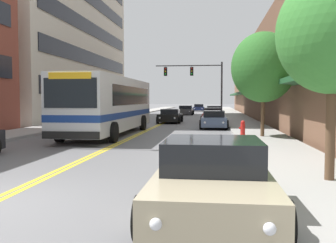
{
  "coord_description": "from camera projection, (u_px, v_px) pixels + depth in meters",
  "views": [
    {
      "loc": [
        4.42,
        -6.82,
        2.06
      ],
      "look_at": [
        0.01,
        28.94,
        -0.07
      ],
      "focal_mm": 40.0,
      "sensor_mm": 36.0,
      "label": 1
    }
  ],
  "objects": [
    {
      "name": "car_navy_moving_lead",
      "position": [
        199.0,
        108.0,
        66.59
      ],
      "size": [
        2.13,
        4.5,
        1.22
      ],
      "color": "#19234C",
      "rests_on": "ground_plane"
    },
    {
      "name": "sidewalk_right",
      "position": [
        236.0,
        117.0,
        43.22
      ],
      "size": [
        2.82,
        106.0,
        0.16
      ],
      "color": "#9E9B96",
      "rests_on": "ground_plane"
    },
    {
      "name": "car_champagne_parked_left_near",
      "position": [
        134.0,
        113.0,
        41.52
      ],
      "size": [
        2.19,
        4.81,
        1.2
      ],
      "color": "beige",
      "rests_on": "ground_plane"
    },
    {
      "name": "sidewalk_left",
      "position": [
        119.0,
        116.0,
        44.91
      ],
      "size": [
        2.82,
        106.0,
        0.16
      ],
      "color": "#9E9B96",
      "rests_on": "ground_plane"
    },
    {
      "name": "car_beige_parked_right_foreground",
      "position": [
        212.0,
        181.0,
        6.56
      ],
      "size": [
        2.21,
        4.19,
        1.35
      ],
      "color": "#BCAD89",
      "rests_on": "ground_plane"
    },
    {
      "name": "ground_plane",
      "position": [
        176.0,
        117.0,
        44.07
      ],
      "size": [
        240.0,
        240.0,
        0.0
      ],
      "primitive_type": "plane",
      "color": "slate"
    },
    {
      "name": "centre_line",
      "position": [
        176.0,
        117.0,
        44.07
      ],
      "size": [
        0.34,
        106.0,
        0.01
      ],
      "color": "yellow",
      "rests_on": "ground_plane"
    },
    {
      "name": "street_tree_right_near",
      "position": [
        333.0,
        33.0,
        8.64
      ],
      "size": [
        2.59,
        2.59,
        4.87
      ],
      "color": "brown",
      "rests_on": "sidewalk_right"
    },
    {
      "name": "car_black_moving_third",
      "position": [
        170.0,
        116.0,
        33.09
      ],
      "size": [
        2.05,
        4.32,
        1.21
      ],
      "color": "black",
      "rests_on": "ground_plane"
    },
    {
      "name": "traffic_signal_mast",
      "position": [
        198.0,
        78.0,
        39.33
      ],
      "size": [
        7.07,
        0.38,
        5.97
      ],
      "color": "#47474C",
      "rests_on": "ground_plane"
    },
    {
      "name": "city_bus",
      "position": [
        110.0,
        103.0,
        21.99
      ],
      "size": [
        2.96,
        12.18,
        3.27
      ],
      "color": "silver",
      "rests_on": "ground_plane"
    },
    {
      "name": "car_slate_blue_parked_right_far",
      "position": [
        214.0,
        120.0,
        27.04
      ],
      "size": [
        1.99,
        4.64,
        1.24
      ],
      "color": "#475675",
      "rests_on": "ground_plane"
    },
    {
      "name": "car_silver_parked_right_end",
      "position": [
        214.0,
        111.0,
        45.92
      ],
      "size": [
        2.21,
        4.68,
        1.26
      ],
      "color": "#B7B7BC",
      "rests_on": "ground_plane"
    },
    {
      "name": "street_tree_right_mid",
      "position": [
        263.0,
        67.0,
        19.12
      ],
      "size": [
        3.27,
        3.27,
        5.35
      ],
      "color": "brown",
      "rests_on": "sidewalk_right"
    },
    {
      "name": "car_dark_grey_moving_second",
      "position": [
        186.0,
        110.0,
        50.28
      ],
      "size": [
        2.16,
        4.33,
        1.23
      ],
      "color": "#38383D",
      "rests_on": "ground_plane"
    },
    {
      "name": "car_red_parked_right_mid",
      "position": [
        212.0,
        116.0,
        33.07
      ],
      "size": [
        2.0,
        4.73,
        1.31
      ],
      "color": "maroon",
      "rests_on": "ground_plane"
    },
    {
      "name": "fire_hydrant",
      "position": [
        243.0,
        128.0,
        19.89
      ],
      "size": [
        0.32,
        0.24,
        0.78
      ],
      "color": "red",
      "rests_on": "sidewalk_right"
    },
    {
      "name": "storefront_row_right",
      "position": [
        287.0,
        78.0,
        42.27
      ],
      "size": [
        9.1,
        68.0,
        8.98
      ],
      "color": "brown",
      "rests_on": "ground_plane"
    }
  ]
}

